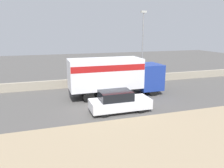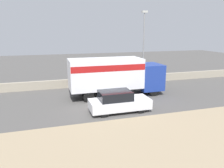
% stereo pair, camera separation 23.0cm
% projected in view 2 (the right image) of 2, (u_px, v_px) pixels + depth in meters
% --- Properties ---
extents(ground_plane, '(80.00, 80.00, 0.00)m').
position_uv_depth(ground_plane, '(110.00, 108.00, 16.16)').
color(ground_plane, '#514F4C').
extents(dirt_shoulder_foreground, '(60.00, 6.90, 0.04)m').
position_uv_depth(dirt_shoulder_foreground, '(143.00, 145.00, 10.79)').
color(dirt_shoulder_foreground, '#9E896B').
rests_on(dirt_shoulder_foreground, ground_plane).
extents(stone_wall_backdrop, '(60.00, 0.35, 0.83)m').
position_uv_depth(stone_wall_backdrop, '(91.00, 82.00, 22.48)').
color(stone_wall_backdrop, '#A39984').
rests_on(stone_wall_backdrop, ground_plane).
extents(street_lamp, '(0.56, 0.28, 7.52)m').
position_uv_depth(street_lamp, '(144.00, 43.00, 22.71)').
color(street_lamp, gray).
rests_on(street_lamp, ground_plane).
extents(box_truck, '(8.14, 2.48, 3.28)m').
position_uv_depth(box_truck, '(114.00, 74.00, 18.67)').
color(box_truck, navy).
rests_on(box_truck, ground_plane).
extents(car_hatchback, '(4.24, 1.70, 1.51)m').
position_uv_depth(car_hatchback, '(118.00, 102.00, 15.21)').
color(car_hatchback, silver).
rests_on(car_hatchback, ground_plane).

